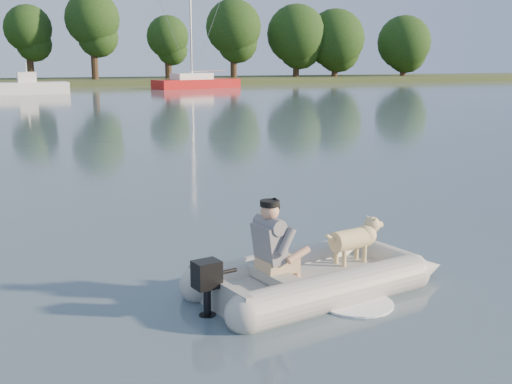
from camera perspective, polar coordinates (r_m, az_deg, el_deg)
name	(u,v)px	position (r m, az deg, el deg)	size (l,w,h in m)	color
water	(278,278)	(8.50, 1.98, -7.62)	(160.00, 160.00, 0.00)	slate
shore_bank	(57,83)	(69.56, -17.30, 9.26)	(160.00, 12.00, 0.70)	#47512D
treeline	(113,32)	(69.11, -12.64, 13.68)	(84.66, 7.35, 9.27)	#332316
dinghy	(317,246)	(7.98, 5.40, -4.84)	(4.47, 3.29, 1.30)	#A7A7A2
man	(271,240)	(7.59, 1.34, -4.28)	(0.67, 0.58, 1.00)	slate
dog	(351,243)	(8.41, 8.41, -4.51)	(0.87, 0.31, 0.58)	tan
outboard_motor	(207,291)	(7.25, -4.38, -8.74)	(0.39, 0.27, 0.73)	black
motorboat	(30,79)	(53.43, -19.46, 9.42)	(5.88, 2.26, 2.49)	white
sailboat	(196,83)	(60.05, -5.37, 9.64)	(8.53, 4.76, 11.24)	#AC1313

